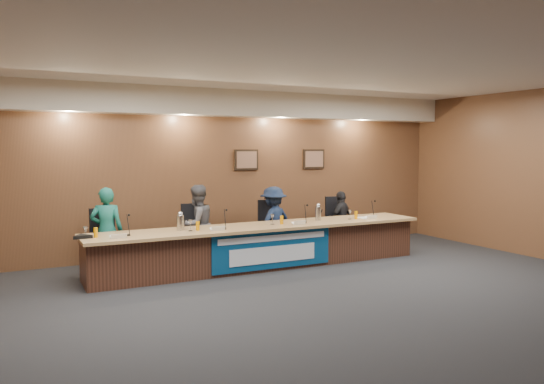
{
  "coord_description": "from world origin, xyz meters",
  "views": [
    {
      "loc": [
        -4.0,
        -5.87,
        2.09
      ],
      "look_at": [
        0.25,
        2.51,
        1.31
      ],
      "focal_mm": 35.0,
      "sensor_mm": 36.0,
      "label": 1
    }
  ],
  "objects": [
    {
      "name": "floor",
      "position": [
        0.0,
        0.0,
        0.0
      ],
      "size": [
        10.0,
        10.0,
        0.0
      ],
      "primitive_type": "plane",
      "color": "black",
      "rests_on": "ground"
    },
    {
      "name": "ceiling",
      "position": [
        0.0,
        0.0,
        3.2
      ],
      "size": [
        10.0,
        8.0,
        0.04
      ],
      "primitive_type": "cube",
      "color": "silver",
      "rests_on": "wall_back"
    },
    {
      "name": "wall_back",
      "position": [
        0.0,
        4.0,
        1.6
      ],
      "size": [
        10.0,
        0.04,
        3.2
      ],
      "primitive_type": "cube",
      "color": "brown",
      "rests_on": "floor"
    },
    {
      "name": "soffit",
      "position": [
        0.0,
        3.75,
        2.95
      ],
      "size": [
        10.0,
        0.5,
        0.5
      ],
      "primitive_type": "cube",
      "color": "beige",
      "rests_on": "wall_back"
    },
    {
      "name": "dais_body",
      "position": [
        0.0,
        2.4,
        0.35
      ],
      "size": [
        6.0,
        0.8,
        0.7
      ],
      "primitive_type": "cube",
      "color": "#442519",
      "rests_on": "floor"
    },
    {
      "name": "dais_top",
      "position": [
        0.0,
        2.35,
        0.72
      ],
      "size": [
        6.1,
        0.95,
        0.05
      ],
      "primitive_type": "cube",
      "color": "#A67E4D",
      "rests_on": "dais_body"
    },
    {
      "name": "banner",
      "position": [
        0.0,
        1.99,
        0.38
      ],
      "size": [
        2.2,
        0.02,
        0.65
      ],
      "primitive_type": "cube",
      "color": "navy",
      "rests_on": "dais_body"
    },
    {
      "name": "banner_text_upper",
      "position": [
        0.0,
        1.97,
        0.58
      ],
      "size": [
        2.0,
        0.01,
        0.1
      ],
      "primitive_type": "cube",
      "color": "silver",
      "rests_on": "banner"
    },
    {
      "name": "banner_text_lower",
      "position": [
        0.0,
        1.97,
        0.3
      ],
      "size": [
        1.6,
        0.01,
        0.28
      ],
      "primitive_type": "cube",
      "color": "silver",
      "rests_on": "banner"
    },
    {
      "name": "wall_photo_left",
      "position": [
        0.4,
        3.97,
        1.85
      ],
      "size": [
        0.52,
        0.04,
        0.42
      ],
      "primitive_type": "cube",
      "color": "black",
      "rests_on": "wall_back"
    },
    {
      "name": "wall_photo_right",
      "position": [
        2.0,
        3.97,
        1.85
      ],
      "size": [
        0.52,
        0.04,
        0.42
      ],
      "primitive_type": "cube",
      "color": "black",
      "rests_on": "wall_back"
    },
    {
      "name": "panelist_a",
      "position": [
        -2.52,
        3.09,
        0.72
      ],
      "size": [
        0.6,
        0.48,
        1.45
      ],
      "primitive_type": "imported",
      "rotation": [
        0.0,
        0.0,
        2.86
      ],
      "color": "#145C4F",
      "rests_on": "floor"
    },
    {
      "name": "panelist_b",
      "position": [
        -0.96,
        3.09,
        0.72
      ],
      "size": [
        0.85,
        0.76,
        1.44
      ],
      "primitive_type": "imported",
      "rotation": [
        0.0,
        0.0,
        3.51
      ],
      "color": "#4A494D",
      "rests_on": "floor"
    },
    {
      "name": "panelist_c",
      "position": [
        0.57,
        3.09,
        0.68
      ],
      "size": [
        0.99,
        0.77,
        1.35
      ],
      "primitive_type": "imported",
      "rotation": [
        0.0,
        0.0,
        3.5
      ],
      "color": "#111E39",
      "rests_on": "floor"
    },
    {
      "name": "panelist_d",
      "position": [
        2.14,
        3.09,
        0.61
      ],
      "size": [
        0.77,
        0.56,
        1.21
      ],
      "primitive_type": "imported",
      "rotation": [
        0.0,
        0.0,
        3.56
      ],
      "color": "black",
      "rests_on": "floor"
    },
    {
      "name": "office_chair_a",
      "position": [
        -2.52,
        3.19,
        0.48
      ],
      "size": [
        0.52,
        0.52,
        0.08
      ],
      "primitive_type": "cube",
      "rotation": [
        0.0,
        0.0,
        0.08
      ],
      "color": "black",
      "rests_on": "floor"
    },
    {
      "name": "office_chair_b",
      "position": [
        -0.96,
        3.19,
        0.48
      ],
      "size": [
        0.53,
        0.53,
        0.08
      ],
      "primitive_type": "cube",
      "rotation": [
        0.0,
        0.0,
        -0.11
      ],
      "color": "black",
      "rests_on": "floor"
    },
    {
      "name": "office_chair_c",
      "position": [
        0.57,
        3.19,
        0.48
      ],
      "size": [
        0.58,
        0.58,
        0.08
      ],
      "primitive_type": "cube",
      "rotation": [
        0.0,
        0.0,
        -0.23
      ],
      "color": "black",
      "rests_on": "floor"
    },
    {
      "name": "office_chair_d",
      "position": [
        2.14,
        3.19,
        0.48
      ],
      "size": [
        0.57,
        0.57,
        0.08
      ],
      "primitive_type": "cube",
      "rotation": [
        0.0,
        0.0,
        -0.21
      ],
      "color": "black",
      "rests_on": "floor"
    },
    {
      "name": "nameplate_a",
      "position": [
        -2.52,
        2.07,
        0.8
      ],
      "size": [
        0.24,
        0.08,
        0.1
      ],
      "primitive_type": "cube",
      "rotation": [
        0.31,
        0.0,
        0.0
      ],
      "color": "white",
      "rests_on": "dais_top"
    },
    {
      "name": "microphone_a",
      "position": [
        -2.34,
        2.29,
        0.76
      ],
      "size": [
        0.07,
        0.07,
        0.02
      ],
      "primitive_type": "cylinder",
      "color": "black",
      "rests_on": "dais_top"
    },
    {
      "name": "juice_glass_a",
      "position": [
        -2.81,
        2.33,
        0.82
      ],
      "size": [
        0.06,
        0.06,
        0.15
      ],
      "primitive_type": "cylinder",
      "color": "orange",
      "rests_on": "dais_top"
    },
    {
      "name": "water_glass_a",
      "position": [
        -2.96,
        2.29,
        0.84
      ],
      "size": [
        0.08,
        0.08,
        0.18
      ],
      "primitive_type": "cylinder",
      "color": "silver",
      "rests_on": "dais_top"
    },
    {
      "name": "nameplate_b",
      "position": [
        -0.93,
        2.12,
        0.8
      ],
      "size": [
        0.24,
        0.08,
        0.1
      ],
      "primitive_type": "cube",
      "rotation": [
        0.31,
        0.0,
        0.0
      ],
      "color": "white",
      "rests_on": "dais_top"
    },
    {
      "name": "microphone_b",
      "position": [
        -0.79,
        2.22,
        0.76
      ],
      "size": [
        0.07,
        0.07,
        0.02
      ],
      "primitive_type": "cylinder",
      "color": "black",
      "rests_on": "dais_top"
    },
    {
      "name": "juice_glass_b",
      "position": [
        -1.22,
        2.3,
        0.82
      ],
      "size": [
        0.06,
        0.06,
        0.15
      ],
      "primitive_type": "cylinder",
      "color": "orange",
      "rests_on": "dais_top"
    },
    {
      "name": "water_glass_b",
      "position": [
        -1.35,
        2.28,
        0.84
      ],
      "size": [
        0.08,
        0.08,
        0.18
      ],
      "primitive_type": "cylinder",
      "color": "silver",
      "rests_on": "dais_top"
    },
    {
      "name": "nameplate_c",
      "position": [
        0.58,
        2.09,
        0.8
      ],
      "size": [
        0.24,
        0.08,
        0.1
      ],
      "primitive_type": "cube",
      "rotation": [
        0.31,
        0.0,
        0.0
      ],
      "color": "white",
      "rests_on": "dais_top"
    },
    {
      "name": "microphone_c",
      "position": [
        0.76,
        2.24,
        0.76
      ],
      "size": [
        0.07,
        0.07,
        0.02
      ],
      "primitive_type": "cylinder",
      "color": "black",
      "rests_on": "dais_top"
    },
    {
      "name": "juice_glass_c",
      "position": [
        0.34,
        2.31,
        0.82
      ],
      "size": [
        0.06,
        0.06,
        0.15
      ],
      "primitive_type": "cylinder",
      "color": "orange",
      "rests_on": "dais_top"
    },
    {
      "name": "water_glass_c",
      "position": [
        0.17,
        2.34,
        0.84
      ],
      "size": [
        0.08,
        0.08,
        0.18
      ],
      "primitive_type": "cylinder",
      "color": "silver",
      "rests_on": "dais_top"
    },
    {
      "name": "nameplate_d",
      "position": [
        2.17,
        2.13,
        0.8
      ],
      "size": [
        0.24,
        0.08,
        0.1
      ],
      "primitive_type": "cube",
      "rotation": [
        0.31,
        0.0,
        0.0
      ],
      "color": "white",
      "rests_on": "dais_top"
    },
    {
      "name": "microphone_d",
      "position": [
        2.28,
        2.29,
        0.76
      ],
      "size": [
        0.07,
        0.07,
        0.02
      ],
      "primitive_type": "cylinder",
      "color": "black",
      "rests_on": "dais_top"
    },
    {
      "name": "juice_glass_d",
      "position": [
        1.9,
        2.27,
        0.82
      ],
      "size": [
        0.06,
        0.06,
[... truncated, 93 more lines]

